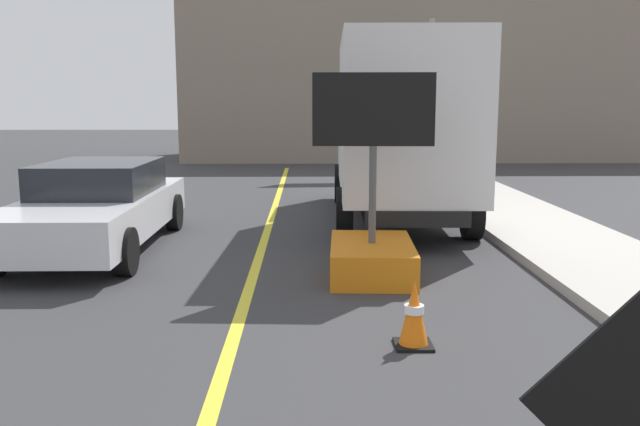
{
  "coord_description": "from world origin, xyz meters",
  "views": [
    {
      "loc": [
        0.74,
        0.0,
        2.3
      ],
      "look_at": [
        0.85,
        5.75,
        1.35
      ],
      "focal_mm": 37.33,
      "sensor_mm": 36.0,
      "label": 1
    }
  ],
  "objects_px": {
    "pickup_car": "(98,206)",
    "traffic_cone_mid_lane": "(414,314)",
    "box_truck": "(399,127)",
    "arrow_board_trailer": "(372,240)",
    "highway_guide_sign": "(407,68)"
  },
  "relations": [
    {
      "from": "highway_guide_sign",
      "to": "traffic_cone_mid_lane",
      "type": "xyz_separation_m",
      "value": [
        -2.23,
        -15.82,
        -3.1
      ]
    },
    {
      "from": "pickup_car",
      "to": "traffic_cone_mid_lane",
      "type": "bearing_deg",
      "value": -45.59
    },
    {
      "from": "box_truck",
      "to": "highway_guide_sign",
      "type": "xyz_separation_m",
      "value": [
        1.46,
        8.93,
        1.57
      ]
    },
    {
      "from": "box_truck",
      "to": "pickup_car",
      "type": "bearing_deg",
      "value": -154.49
    },
    {
      "from": "pickup_car",
      "to": "traffic_cone_mid_lane",
      "type": "height_order",
      "value": "pickup_car"
    },
    {
      "from": "highway_guide_sign",
      "to": "traffic_cone_mid_lane",
      "type": "distance_m",
      "value": 16.27
    },
    {
      "from": "pickup_car",
      "to": "highway_guide_sign",
      "type": "distance_m",
      "value": 13.42
    },
    {
      "from": "box_truck",
      "to": "traffic_cone_mid_lane",
      "type": "height_order",
      "value": "box_truck"
    },
    {
      "from": "arrow_board_trailer",
      "to": "box_truck",
      "type": "distance_m",
      "value": 4.51
    },
    {
      "from": "pickup_car",
      "to": "traffic_cone_mid_lane",
      "type": "distance_m",
      "value": 6.23
    },
    {
      "from": "highway_guide_sign",
      "to": "pickup_car",
      "type": "bearing_deg",
      "value": -120.03
    },
    {
      "from": "arrow_board_trailer",
      "to": "pickup_car",
      "type": "distance_m",
      "value": 4.56
    },
    {
      "from": "box_truck",
      "to": "traffic_cone_mid_lane",
      "type": "bearing_deg",
      "value": -96.38
    },
    {
      "from": "pickup_car",
      "to": "traffic_cone_mid_lane",
      "type": "xyz_separation_m",
      "value": [
        4.35,
        -4.44,
        -0.38
      ]
    },
    {
      "from": "arrow_board_trailer",
      "to": "traffic_cone_mid_lane",
      "type": "xyz_separation_m",
      "value": [
        0.14,
        -2.69,
        -0.16
      ]
    }
  ]
}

